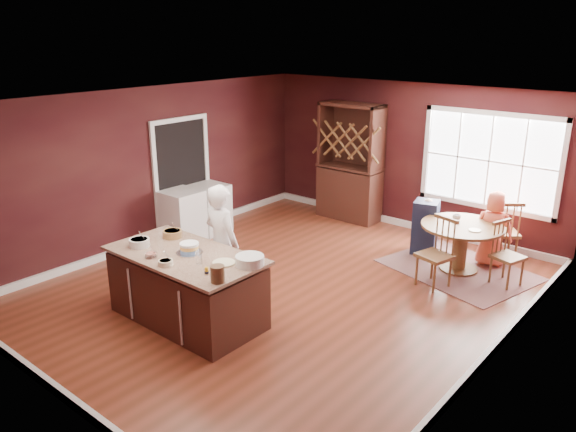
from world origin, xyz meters
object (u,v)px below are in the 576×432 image
at_px(dining_table, 461,238).
at_px(layer_cake, 189,248).
at_px(seated_woman, 493,229).
at_px(dryer, 209,208).
at_px(chair_east, 508,254).
at_px(hutch, 350,162).
at_px(chair_north, 504,230).
at_px(chair_south, 435,253).
at_px(washer, 182,216).
at_px(baker, 222,243).
at_px(toddler, 428,206).
at_px(kitchen_island, 187,288).
at_px(high_chair, 425,226).

xyz_separation_m(dining_table, layer_cake, (-2.02, -3.69, 0.45)).
height_order(seated_woman, dryer, seated_woman).
height_order(dining_table, chair_east, chair_east).
bearing_deg(dining_table, chair_east, -4.10).
bearing_deg(seated_woman, hutch, -23.80).
height_order(seated_woman, hutch, hutch).
bearing_deg(hutch, chair_north, -3.89).
bearing_deg(chair_south, dryer, -157.84).
bearing_deg(chair_north, washer, -6.42).
height_order(washer, dryer, washer).
height_order(dining_table, baker, baker).
bearing_deg(dining_table, hutch, 159.65).
bearing_deg(seated_woman, baker, 41.39).
bearing_deg(washer, chair_south, 14.90).
xyz_separation_m(baker, seated_woman, (2.41, 3.56, -0.22)).
bearing_deg(dryer, dining_table, 16.53).
height_order(chair_north, washer, chair_north).
relative_size(baker, chair_east, 1.72).
bearing_deg(chair_north, chair_east, 77.07).
height_order(dining_table, toddler, toddler).
relative_size(dining_table, hutch, 0.55).
xyz_separation_m(kitchen_island, dining_table, (2.05, 3.74, 0.10)).
bearing_deg(layer_cake, hutch, 98.97).
bearing_deg(seated_woman, dining_table, 46.85).
distance_m(chair_east, dryer, 5.19).
relative_size(chair_east, chair_north, 0.92).
relative_size(baker, high_chair, 1.74).
bearing_deg(washer, high_chair, 31.92).
relative_size(dining_table, chair_north, 1.19).
xyz_separation_m(chair_north, hutch, (-3.12, 0.21, 0.61)).
bearing_deg(seated_woman, washer, 13.49).
relative_size(baker, washer, 1.80).
height_order(baker, washer, baker).
bearing_deg(kitchen_island, high_chair, 72.18).
bearing_deg(kitchen_island, chair_north, 62.06).
relative_size(baker, chair_north, 1.58).
bearing_deg(washer, seated_woman, 28.04).
height_order(toddler, hutch, hutch).
height_order(layer_cake, high_chair, layer_cake).
height_order(kitchen_island, dryer, kitchen_island).
bearing_deg(toddler, kitchen_island, -107.62).
height_order(kitchen_island, chair_north, chair_north).
height_order(dining_table, hutch, hutch).
bearing_deg(washer, layer_cake, -37.79).
relative_size(seated_woman, hutch, 0.54).
xyz_separation_m(chair_north, dryer, (-4.66, -2.09, -0.08)).
bearing_deg(layer_cake, dining_table, 61.34).
bearing_deg(baker, layer_cake, 103.57).
bearing_deg(chair_north, dryer, -12.63).
bearing_deg(kitchen_island, chair_east, 52.83).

